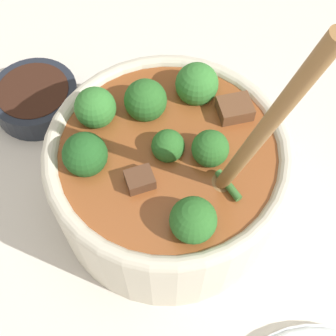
# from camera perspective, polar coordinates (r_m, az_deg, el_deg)

# --- Properties ---
(ground_plane) EXTENTS (4.00, 4.00, 0.00)m
(ground_plane) POSITION_cam_1_polar(r_m,az_deg,el_deg) (0.53, 0.00, -3.98)
(ground_plane) COLOR silver
(stew_bowl) EXTENTS (0.24, 0.24, 0.31)m
(stew_bowl) POSITION_cam_1_polar(r_m,az_deg,el_deg) (0.47, -0.03, -0.32)
(stew_bowl) COLOR beige
(stew_bowl) RESTS_ON ground_plane
(condiment_bowl) EXTENTS (0.11, 0.11, 0.03)m
(condiment_bowl) POSITION_cam_1_polar(r_m,az_deg,el_deg) (0.60, -15.86, 8.26)
(condiment_bowl) COLOR #232833
(condiment_bowl) RESTS_ON ground_plane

